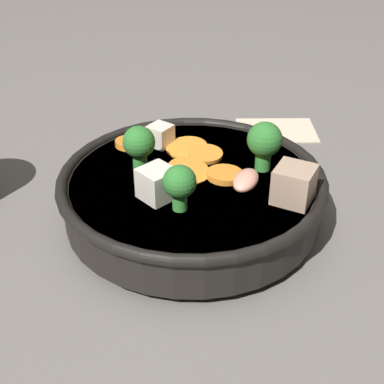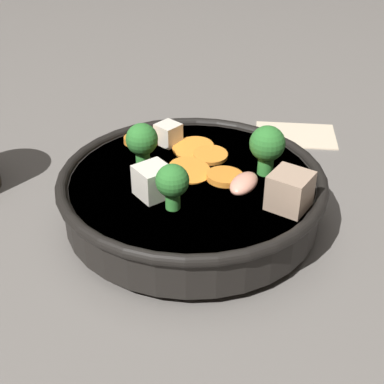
# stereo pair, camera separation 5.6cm
# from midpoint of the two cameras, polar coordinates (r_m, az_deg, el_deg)

# --- Properties ---
(ground_plane) EXTENTS (3.00, 3.00, 0.00)m
(ground_plane) POSITION_cam_midpoint_polar(r_m,az_deg,el_deg) (0.58, 2.76, -3.11)
(ground_plane) COLOR slate
(stirfry_bowl) EXTENTS (0.28, 0.28, 0.11)m
(stirfry_bowl) POSITION_cam_midpoint_polar(r_m,az_deg,el_deg) (0.56, 2.95, 0.11)
(stirfry_bowl) COLOR black
(stirfry_bowl) RESTS_ON ground_plane
(napkin) EXTENTS (0.13, 0.11, 0.00)m
(napkin) POSITION_cam_midpoint_polar(r_m,az_deg,el_deg) (0.77, 13.06, 5.93)
(napkin) COLOR beige
(napkin) RESTS_ON ground_plane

